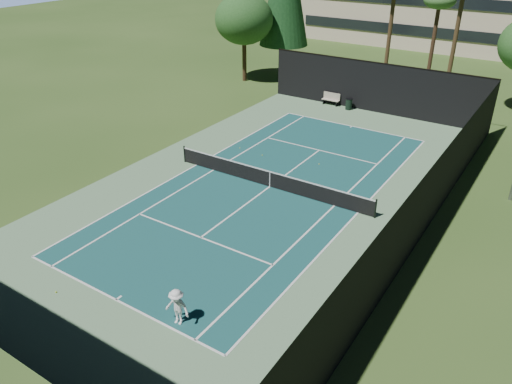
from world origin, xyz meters
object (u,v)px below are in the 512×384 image
park_bench (331,98)px  tennis_ball_b (262,155)px  tennis_ball_d (240,148)px  player (177,307)px  tennis_net (270,178)px  tennis_ball_c (319,164)px  trash_bin (349,104)px  tennis_ball_a (56,292)px

park_bench → tennis_ball_b: bearing=-86.1°
tennis_ball_b → tennis_ball_d: 1.95m
player → tennis_ball_b: size_ratio=21.06×
tennis_net → tennis_ball_c: 4.50m
tennis_ball_c → trash_bin: trash_bin is taller
player → tennis_ball_d: 17.10m
player → park_bench: bearing=96.1°
tennis_ball_b → tennis_ball_c: tennis_ball_b is taller
tennis_ball_d → tennis_ball_c: bearing=6.0°
tennis_ball_c → trash_bin: 11.41m
tennis_ball_c → park_bench: 12.31m
tennis_ball_d → park_bench: park_bench is taller
tennis_ball_d → park_bench: 12.07m
tennis_ball_c → trash_bin: size_ratio=0.07×
player → tennis_ball_c: size_ratio=22.18×
trash_bin → tennis_ball_b: bearing=-94.5°
player → tennis_ball_c: bearing=89.6°
tennis_ball_a → tennis_net: bearing=79.3°
tennis_ball_d → trash_bin: 12.01m
trash_bin → tennis_ball_d: bearing=-103.9°
tennis_ball_a → trash_bin: bearing=88.8°
tennis_ball_a → trash_bin: trash_bin is taller
tennis_ball_d → trash_bin: (2.87, 11.65, 0.45)m
tennis_net → park_bench: tennis_net is taller
tennis_net → player: bearing=-75.4°
tennis_ball_c → player: bearing=-82.9°
trash_bin → tennis_ball_a: bearing=-91.2°
tennis_net → trash_bin: (-1.84, 15.39, -0.08)m
player → tennis_net: bearing=97.1°
trash_bin → tennis_net: bearing=-83.2°
tennis_net → tennis_ball_a: size_ratio=171.91×
tennis_net → tennis_ball_d: size_ratio=204.14×
tennis_ball_a → tennis_ball_d: size_ratio=1.19×
tennis_ball_c → tennis_ball_a: bearing=-101.3°
tennis_ball_a → tennis_ball_d: bearing=97.8°
tennis_ball_a → park_bench: bearing=92.3°
tennis_ball_c → park_bench: (-4.62, 11.40, 0.51)m
tennis_net → park_bench: (-3.61, 15.75, -0.01)m
tennis_ball_b → tennis_ball_d: (-1.94, 0.19, -0.01)m
tennis_net → trash_bin: 15.50m
tennis_net → tennis_ball_a: bearing=-100.7°
player → tennis_ball_b: player is taller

